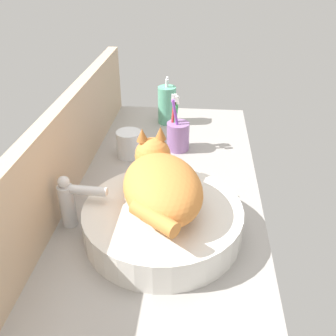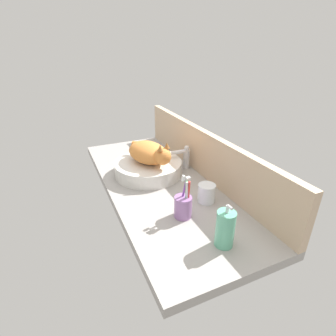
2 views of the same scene
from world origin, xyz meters
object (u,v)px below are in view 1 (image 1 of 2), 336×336
(soap_dispenser, at_px, (167,105))
(toothbrush_cup, at_px, (178,134))
(faucet, at_px, (71,200))
(sink_basin, at_px, (163,221))
(water_glass, at_px, (129,145))
(cat, at_px, (161,183))

(soap_dispenser, relative_size, toothbrush_cup, 0.92)
(faucet, bearing_deg, toothbrush_cup, -27.96)
(sink_basin, relative_size, water_glass, 4.35)
(faucet, height_order, toothbrush_cup, toothbrush_cup)
(cat, height_order, soap_dispenser, cat)
(soap_dispenser, bearing_deg, cat, -175.68)
(cat, height_order, water_glass, cat)
(sink_basin, bearing_deg, toothbrush_cup, -0.47)
(faucet, distance_m, soap_dispenser, 0.64)
(cat, bearing_deg, sink_basin, -159.07)
(cat, relative_size, soap_dispenser, 1.84)
(faucet, relative_size, toothbrush_cup, 0.73)
(sink_basin, height_order, toothbrush_cup, toothbrush_cup)
(faucet, xyz_separation_m, soap_dispenser, (0.62, -0.16, -0.00))
(soap_dispenser, distance_m, toothbrush_cup, 0.22)
(sink_basin, bearing_deg, soap_dispenser, 4.67)
(water_glass, bearing_deg, sink_basin, -158.17)
(faucet, bearing_deg, cat, -89.48)
(water_glass, bearing_deg, cat, -158.14)
(toothbrush_cup, relative_size, water_glass, 2.24)
(soap_dispenser, distance_m, water_glass, 0.29)
(sink_basin, xyz_separation_m, cat, (0.01, 0.00, 0.09))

